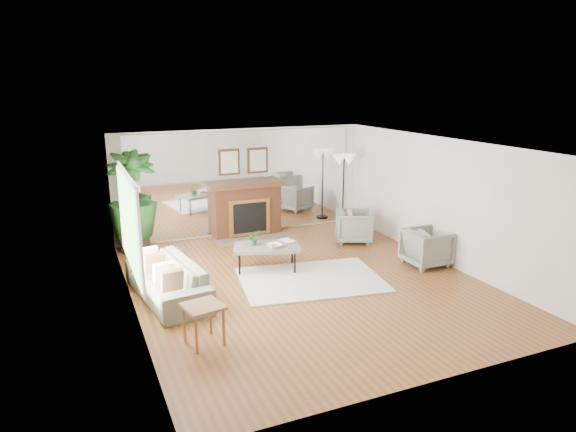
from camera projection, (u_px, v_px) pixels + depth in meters
name	position (u px, v px, depth m)	size (l,w,h in m)	color
ground	(306.00, 283.00, 9.33)	(7.00, 7.00, 0.00)	brown
wall_left	(130.00, 236.00, 7.87)	(0.02, 7.00, 2.50)	white
wall_right	(443.00, 201.00, 10.16)	(0.02, 7.00, 2.50)	white
wall_back	(243.00, 182.00, 12.11)	(6.00, 0.02, 2.50)	white
mirror_panel	(243.00, 182.00, 12.09)	(5.40, 0.04, 2.40)	silver
window_panel	(129.00, 223.00, 8.21)	(0.04, 2.40, 1.50)	#B2E09E
fireplace	(247.00, 208.00, 12.06)	(1.85, 0.83, 2.05)	brown
area_rug	(311.00, 280.00, 9.43)	(2.55, 1.82, 0.03)	beige
coffee_table	(267.00, 248.00, 9.84)	(1.42, 1.09, 0.50)	#685E52
sofa	(167.00, 280.00, 8.60)	(2.18, 0.85, 0.64)	#6D705A
armchair_back	(354.00, 226.00, 11.64)	(0.77, 0.80, 0.72)	gray
armchair_front	(427.00, 247.00, 10.15)	(0.78, 0.81, 0.73)	gray
side_table	(203.00, 311.00, 7.04)	(0.59, 0.59, 0.58)	olive
potted_ficus	(132.00, 199.00, 10.79)	(1.09, 1.09, 2.16)	black
floor_lamp	(344.00, 166.00, 12.41)	(0.60, 0.33, 1.84)	black
tabletop_plant	(253.00, 237.00, 9.83)	(0.27, 0.23, 0.30)	#265820
fruit_bowl	(274.00, 246.00, 9.70)	(0.28, 0.28, 0.07)	olive
book	(283.00, 242.00, 10.02)	(0.22, 0.30, 0.02)	olive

